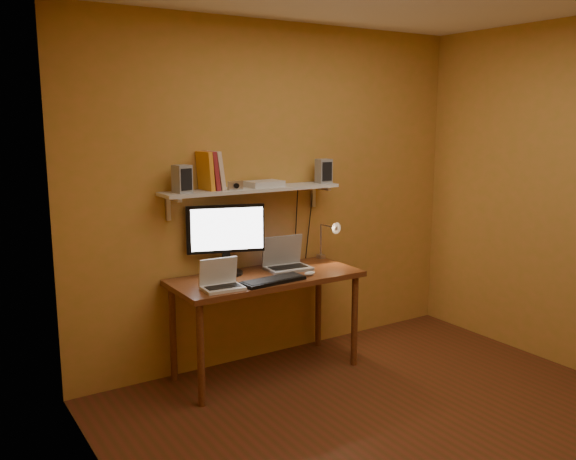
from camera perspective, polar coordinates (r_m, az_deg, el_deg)
room at (r=3.52m, az=12.73°, el=0.67°), size 3.44×3.24×2.64m
desk at (r=4.48m, az=-2.05°, el=-5.32°), size 1.40×0.60×0.75m
wall_shelf at (r=4.51m, az=-3.35°, el=3.77°), size 1.40×0.25×0.21m
monitor at (r=4.45m, az=-5.84°, el=-0.53°), size 0.55×0.30×0.51m
laptop at (r=4.64m, az=-0.24°, el=-2.82°), size 0.34×0.26×0.25m
netbook at (r=4.14m, az=-6.31°, el=-4.69°), size 0.28×0.21×0.20m
keyboard at (r=4.27m, az=-1.39°, el=-4.75°), size 0.48×0.20×0.03m
mouse at (r=4.45m, az=2.04°, el=-4.08°), size 0.09×0.06×0.03m
desk_lamp at (r=4.87m, az=3.89°, el=-0.50°), size 0.09×0.23×0.38m
speaker_left at (r=4.25m, az=-9.88°, el=4.74°), size 0.12×0.12×0.19m
speaker_right at (r=4.83m, az=3.35°, el=5.54°), size 0.11×0.11×0.19m
books at (r=4.37m, az=-7.29°, el=5.52°), size 0.16×0.19×0.28m
shelf_camera at (r=4.37m, az=-4.95°, el=4.17°), size 0.11×0.05×0.06m
router at (r=4.57m, az=-2.25°, el=4.35°), size 0.27×0.19×0.04m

